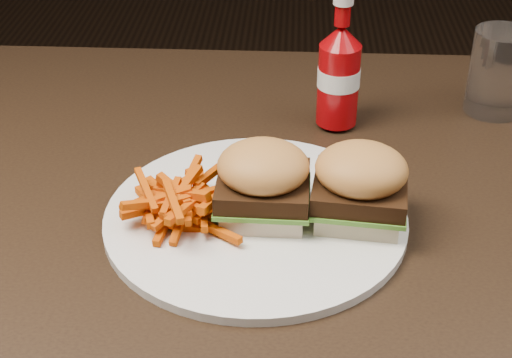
{
  "coord_description": "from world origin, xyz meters",
  "views": [
    {
      "loc": [
        -0.05,
        -0.77,
        1.26
      ],
      "look_at": [
        -0.08,
        -0.06,
        0.8
      ],
      "focal_mm": 55.0,
      "sensor_mm": 36.0,
      "label": 1
    }
  ],
  "objects_px": {
    "plate": "(256,218)",
    "tumbler": "(498,74)",
    "dining_table": "(328,205)",
    "ketchup_bottle": "(338,84)"
  },
  "relations": [
    {
      "from": "ketchup_bottle",
      "to": "dining_table",
      "type": "bearing_deg",
      "value": -94.69
    },
    {
      "from": "dining_table",
      "to": "tumbler",
      "type": "bearing_deg",
      "value": 42.96
    },
    {
      "from": "ketchup_bottle",
      "to": "tumbler",
      "type": "relative_size",
      "value": 0.89
    },
    {
      "from": "plate",
      "to": "ketchup_bottle",
      "type": "bearing_deg",
      "value": 67.02
    },
    {
      "from": "ketchup_bottle",
      "to": "plate",
      "type": "bearing_deg",
      "value": -112.98
    },
    {
      "from": "dining_table",
      "to": "tumbler",
      "type": "distance_m",
      "value": 0.32
    },
    {
      "from": "dining_table",
      "to": "tumbler",
      "type": "relative_size",
      "value": 9.8
    },
    {
      "from": "dining_table",
      "to": "plate",
      "type": "distance_m",
      "value": 0.11
    },
    {
      "from": "tumbler",
      "to": "dining_table",
      "type": "bearing_deg",
      "value": -137.04
    },
    {
      "from": "plate",
      "to": "tumbler",
      "type": "height_order",
      "value": "tumbler"
    }
  ]
}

